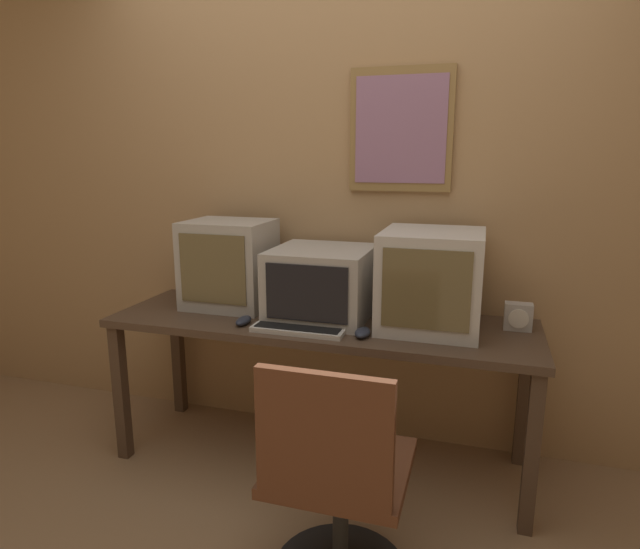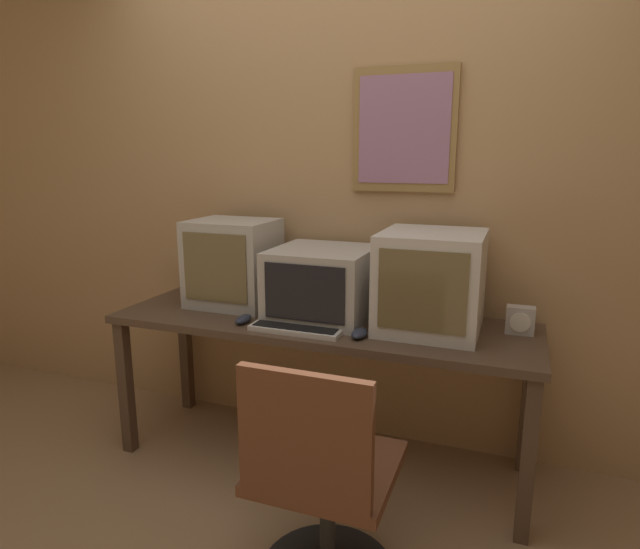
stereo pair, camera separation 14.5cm
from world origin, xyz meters
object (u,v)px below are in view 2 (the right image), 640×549
at_px(monitor_right, 431,281).
at_px(desk_clock, 520,320).
at_px(monitor_center, 323,283).
at_px(monitor_left, 233,263).
at_px(mouse_near_keyboard, 359,333).
at_px(mouse_far_corner, 243,319).
at_px(keyboard_main, 297,328).
at_px(office_chair, 322,493).

xyz_separation_m(monitor_right, desk_clock, (0.38, 0.07, -0.16)).
bearing_deg(monitor_center, monitor_left, 175.67).
distance_m(monitor_right, mouse_near_keyboard, 0.40).
xyz_separation_m(monitor_left, mouse_near_keyboard, (0.76, -0.27, -0.20)).
bearing_deg(mouse_far_corner, keyboard_main, -2.85).
distance_m(monitor_left, desk_clock, 1.40).
bearing_deg(mouse_near_keyboard, monitor_right, 41.26).
height_order(monitor_center, monitor_right, monitor_right).
bearing_deg(monitor_left, keyboard_main, -30.68).
xyz_separation_m(monitor_center, mouse_far_corner, (-0.31, -0.23, -0.15)).
relative_size(monitor_right, keyboard_main, 1.12).
distance_m(monitor_right, desk_clock, 0.42).
bearing_deg(monitor_right, mouse_far_corner, -164.99).
bearing_deg(desk_clock, monitor_left, -179.10).
xyz_separation_m(monitor_center, office_chair, (0.30, -0.82, -0.52)).
bearing_deg(monitor_left, desk_clock, 0.90).
relative_size(monitor_center, mouse_far_corner, 3.94).
bearing_deg(keyboard_main, mouse_near_keyboard, 1.33).
bearing_deg(monitor_left, mouse_near_keyboard, -19.91).
relative_size(mouse_near_keyboard, desk_clock, 0.95).
relative_size(mouse_far_corner, desk_clock, 0.99).
relative_size(monitor_left, monitor_right, 0.94).
relative_size(desk_clock, office_chair, 0.14).
bearing_deg(mouse_near_keyboard, office_chair, -85.37).
bearing_deg(desk_clock, keyboard_main, -161.81).
distance_m(desk_clock, office_chair, 1.14).
height_order(monitor_center, mouse_far_corner, monitor_center).
xyz_separation_m(monitor_right, mouse_far_corner, (-0.82, -0.22, -0.20)).
distance_m(monitor_left, office_chair, 1.31).
bearing_deg(mouse_far_corner, monitor_center, 36.80).
height_order(keyboard_main, desk_clock, desk_clock).
bearing_deg(desk_clock, monitor_right, -169.62).
height_order(mouse_far_corner, office_chair, office_chair).
distance_m(monitor_left, mouse_far_corner, 0.39).
distance_m(monitor_center, desk_clock, 0.90).
xyz_separation_m(keyboard_main, mouse_near_keyboard, (0.28, 0.01, 0.01)).
height_order(monitor_right, office_chair, monitor_right).
relative_size(monitor_right, desk_clock, 3.84).
bearing_deg(desk_clock, office_chair, -123.79).
bearing_deg(mouse_near_keyboard, mouse_far_corner, 179.26).
bearing_deg(office_chair, monitor_right, 75.46).
bearing_deg(monitor_right, keyboard_main, -156.71).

